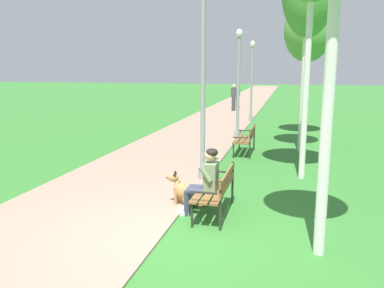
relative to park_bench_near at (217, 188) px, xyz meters
The scene contains 12 objects.
ground_plane 1.28m from the park_bench_near, 112.39° to the right, with size 120.00×120.00×0.00m, color #33752D.
paved_path 23.04m from the park_bench_near, 95.99° to the left, with size 3.51×60.00×0.04m, color gray.
park_bench_near is the anchor object (origin of this frame).
park_bench_mid 5.36m from the park_bench_near, 90.77° to the left, with size 0.55×1.50×0.85m.
person_seated_on_near_bench 0.28m from the park_bench_near, 159.40° to the right, with size 0.74×0.49×1.25m.
dog_shepherd 0.80m from the park_bench_near, 155.24° to the left, with size 0.83×0.31×0.71m.
lamp_post_near 2.98m from the park_bench_near, 109.16° to the left, with size 0.24×0.24×4.72m.
lamp_post_mid 7.98m from the park_bench_near, 94.95° to the left, with size 0.24×0.24×4.01m.
lamp_post_far 13.04m from the park_bench_near, 93.07° to the left, with size 0.24×0.24×3.92m.
birch_tree_fourth 10.32m from the park_bench_near, 79.63° to the left, with size 1.85×1.98×5.24m.
pedestrian_distant 17.62m from the park_bench_near, 97.21° to the left, with size 0.32×0.22×1.65m.
pedestrian_further_distant 19.49m from the park_bench_near, 96.53° to the left, with size 0.32×0.22×1.65m.
Camera 1 is at (1.68, -5.70, 2.64)m, focal length 37.12 mm.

